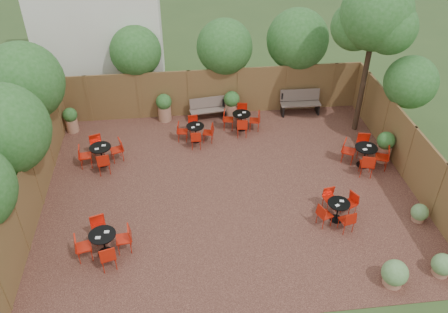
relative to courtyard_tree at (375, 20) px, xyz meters
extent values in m
plane|color=#354F23|center=(-5.39, -3.13, -4.41)|extent=(80.00, 80.00, 0.00)
cube|color=#311914|center=(-5.39, -3.13, -4.40)|extent=(12.00, 10.00, 0.02)
cube|color=brown|center=(-5.39, 1.87, -3.41)|extent=(12.00, 0.08, 2.00)
cube|color=brown|center=(-11.39, -3.13, -3.41)|extent=(0.08, 10.00, 2.00)
cube|color=brown|center=(0.61, -3.13, -3.41)|extent=(0.08, 10.00, 2.00)
sphere|color=#24581C|center=(-11.99, -0.13, -1.59)|extent=(2.72, 2.72, 2.72)
sphere|color=#24581C|center=(-11.89, -3.13, -1.60)|extent=(2.70, 2.70, 2.70)
sphere|color=#24581C|center=(-8.39, 2.57, -1.80)|extent=(2.02, 2.02, 2.02)
sphere|color=#24581C|center=(-4.89, 2.47, -1.74)|extent=(2.23, 2.23, 2.23)
sphere|color=#24581C|center=(-1.89, 2.67, -1.65)|extent=(2.52, 2.52, 2.52)
sphere|color=#24581C|center=(1.21, -1.13, -1.85)|extent=(1.85, 1.85, 1.85)
cylinder|color=black|center=(0.01, 0.01, -1.98)|extent=(0.21, 0.21, 4.82)
sphere|color=#24581C|center=(0.01, 0.01, 0.20)|extent=(2.49, 2.49, 2.49)
sphere|color=#24581C|center=(-0.49, 0.41, -0.34)|extent=(1.74, 1.74, 1.74)
sphere|color=#24581C|center=(0.41, -0.39, -0.14)|extent=(1.82, 1.82, 1.82)
cube|color=brown|center=(-5.70, 1.42, -3.98)|extent=(1.48, 0.61, 0.05)
cube|color=brown|center=(-5.70, 1.61, -3.72)|extent=(1.44, 0.29, 0.43)
cube|color=black|center=(-6.35, 1.42, -4.20)|extent=(0.11, 0.44, 0.38)
cube|color=black|center=(-5.05, 1.42, -4.20)|extent=(0.11, 0.44, 0.38)
cube|color=brown|center=(-1.86, 1.42, -3.92)|extent=(1.65, 0.54, 0.05)
cube|color=brown|center=(-1.86, 1.64, -3.62)|extent=(1.64, 0.17, 0.49)
cube|color=black|center=(-2.61, 1.42, -4.17)|extent=(0.08, 0.49, 0.44)
cube|color=black|center=(-1.12, 1.42, -4.17)|extent=(0.08, 0.49, 0.44)
cylinder|color=black|center=(-9.19, -5.52, -4.37)|extent=(0.43, 0.43, 0.03)
cylinder|color=black|center=(-9.19, -5.52, -4.02)|extent=(0.05, 0.05, 0.69)
cylinder|color=black|center=(-9.19, -5.52, -3.67)|extent=(0.75, 0.75, 0.03)
cube|color=white|center=(-9.07, -5.44, -3.65)|extent=(0.15, 0.12, 0.01)
cube|color=white|center=(-9.29, -5.64, -3.65)|extent=(0.15, 0.12, 0.01)
cylinder|color=black|center=(-6.30, -0.10, -4.37)|extent=(0.39, 0.39, 0.03)
cylinder|color=black|center=(-6.30, -0.10, -4.06)|extent=(0.04, 0.04, 0.62)
cylinder|color=black|center=(-6.30, -0.10, -3.74)|extent=(0.67, 0.67, 0.03)
cube|color=white|center=(-6.19, -0.03, -3.72)|extent=(0.13, 0.10, 0.01)
cube|color=white|center=(-6.39, -0.21, -3.72)|extent=(0.13, 0.10, 0.01)
cylinder|color=black|center=(-9.67, -1.22, -4.37)|extent=(0.43, 0.43, 0.03)
cylinder|color=black|center=(-9.67, -1.22, -4.02)|extent=(0.05, 0.05, 0.69)
cylinder|color=black|center=(-9.67, -1.22, -3.67)|extent=(0.75, 0.75, 0.03)
cube|color=white|center=(-9.55, -1.14, -3.65)|extent=(0.16, 0.13, 0.01)
cube|color=white|center=(-9.77, -1.34, -3.65)|extent=(0.16, 0.13, 0.01)
cylinder|color=black|center=(-0.53, -2.36, -4.37)|extent=(0.45, 0.45, 0.03)
cylinder|color=black|center=(-0.53, -2.36, -4.01)|extent=(0.05, 0.05, 0.72)
cylinder|color=black|center=(-0.53, -2.36, -3.64)|extent=(0.78, 0.78, 0.03)
cube|color=white|center=(-0.40, -2.28, -3.61)|extent=(0.17, 0.15, 0.02)
cube|color=white|center=(-0.63, -2.49, -3.61)|extent=(0.17, 0.15, 0.02)
cylinder|color=black|center=(-2.33, -4.94, -4.37)|extent=(0.39, 0.39, 0.03)
cylinder|color=black|center=(-2.33, -4.94, -4.06)|extent=(0.04, 0.04, 0.62)
cylinder|color=black|center=(-2.33, -4.94, -3.74)|extent=(0.68, 0.68, 0.03)
cube|color=white|center=(-2.22, -4.87, -3.72)|extent=(0.15, 0.12, 0.01)
cube|color=white|center=(-2.42, -5.05, -3.72)|extent=(0.15, 0.12, 0.01)
cylinder|color=black|center=(-4.45, 0.52, -4.37)|extent=(0.41, 0.41, 0.03)
cylinder|color=black|center=(-4.45, 0.52, -4.04)|extent=(0.05, 0.05, 0.65)
cylinder|color=black|center=(-4.45, 0.52, -3.71)|extent=(0.71, 0.71, 0.03)
cube|color=white|center=(-4.34, 0.60, -3.68)|extent=(0.14, 0.10, 0.01)
cube|color=white|center=(-4.55, 0.41, -3.68)|extent=(0.14, 0.10, 0.01)
cylinder|color=#A06B50|center=(-7.44, 1.57, -4.09)|extent=(0.52, 0.52, 0.60)
sphere|color=#24581C|center=(-7.44, 1.57, -3.55)|extent=(0.63, 0.63, 0.63)
cylinder|color=#A06B50|center=(-4.72, 1.46, -4.09)|extent=(0.53, 0.53, 0.61)
sphere|color=#24581C|center=(-4.72, 1.46, -3.54)|extent=(0.63, 0.63, 0.63)
cylinder|color=#A06B50|center=(-11.04, 1.13, -4.12)|extent=(0.46, 0.46, 0.53)
sphere|color=#24581C|center=(-11.04, 1.13, -3.65)|extent=(0.55, 0.55, 0.55)
cylinder|color=#A06B50|center=(0.26, -2.13, -4.09)|extent=(0.52, 0.52, 0.60)
sphere|color=#24581C|center=(0.26, -2.13, -3.56)|extent=(0.63, 0.63, 0.63)
cylinder|color=#A06B50|center=(-0.21, -7.29, -4.29)|extent=(0.43, 0.43, 0.20)
sphere|color=#558243|center=(-0.21, -7.29, -4.04)|extent=(0.59, 0.59, 0.59)
cylinder|color=#A06B50|center=(-1.62, -7.46, -4.27)|extent=(0.51, 0.51, 0.23)
sphere|color=#558243|center=(-1.62, -7.46, -3.99)|extent=(0.69, 0.69, 0.69)
cylinder|color=#A06B50|center=(0.14, -5.24, -4.30)|extent=(0.38, 0.38, 0.17)
sphere|color=#558243|center=(0.14, -5.24, -4.09)|extent=(0.52, 0.52, 0.52)
camera|label=1|loc=(-6.93, -14.86, 5.43)|focal=37.20mm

